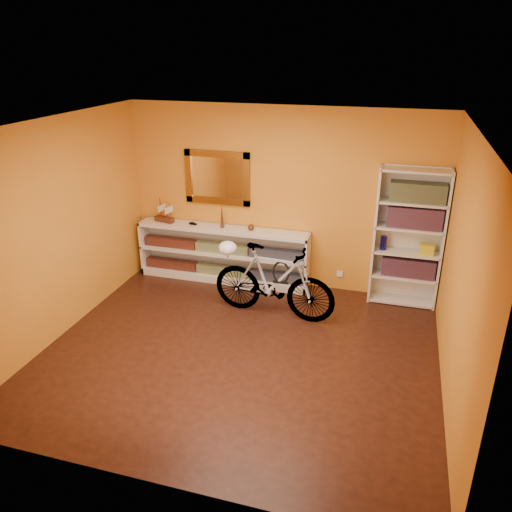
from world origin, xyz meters
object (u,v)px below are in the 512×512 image
(bookcase, at_px, (408,238))
(helmet, at_px, (228,248))
(console_unit, at_px, (223,254))
(bicycle, at_px, (274,282))

(bookcase, xyz_separation_m, helmet, (-2.26, -0.81, -0.08))
(console_unit, xyz_separation_m, helmet, (0.36, -0.78, 0.45))
(bookcase, bearing_deg, console_unit, -179.45)
(bicycle, relative_size, helmet, 6.83)
(helmet, bearing_deg, bicycle, -4.82)
(helmet, bearing_deg, bookcase, 19.66)
(console_unit, height_order, bookcase, bookcase)
(bookcase, bearing_deg, helmet, -160.34)
(bicycle, bearing_deg, console_unit, 54.75)
(bicycle, bearing_deg, helmet, 90.00)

